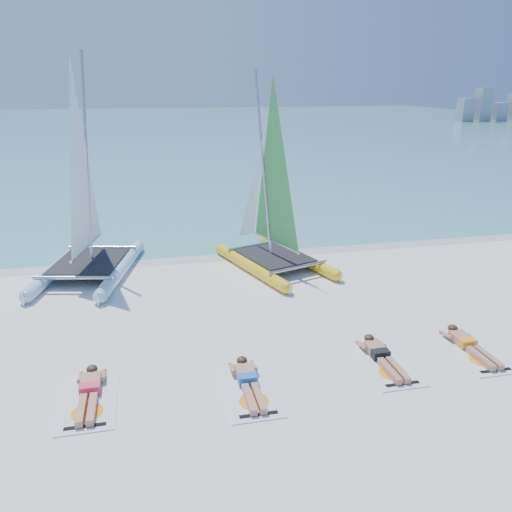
{
  "coord_description": "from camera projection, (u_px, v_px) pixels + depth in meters",
  "views": [
    {
      "loc": [
        -1.62,
        -10.65,
        5.54
      ],
      "look_at": [
        0.97,
        1.2,
        1.36
      ],
      "focal_mm": 35.0,
      "sensor_mm": 36.0,
      "label": 1
    }
  ],
  "objects": [
    {
      "name": "distant_skyline",
      "position": [
        497.0,
        108.0,
        79.45
      ],
      "size": [
        14.0,
        2.0,
        5.0
      ],
      "color": "#9299A0",
      "rests_on": "ground"
    },
    {
      "name": "sunbather_d",
      "position": [
        468.0,
        344.0,
        11.0
      ],
      "size": [
        0.37,
        1.73,
        0.26
      ],
      "color": "tan",
      "rests_on": "towel_d"
    },
    {
      "name": "sea",
      "position": [
        156.0,
        126.0,
        70.15
      ],
      "size": [
        140.0,
        115.0,
        0.01
      ],
      "primitive_type": "cube",
      "color": "#74B8C2",
      "rests_on": "ground"
    },
    {
      "name": "towel_d",
      "position": [
        473.0,
        353.0,
        10.86
      ],
      "size": [
        1.0,
        1.85,
        0.02
      ],
      "primitive_type": "cube",
      "color": "white",
      "rests_on": "ground"
    },
    {
      "name": "wet_sand_strip",
      "position": [
        201.0,
        255.0,
        17.05
      ],
      "size": [
        140.0,
        1.4,
        0.01
      ],
      "primitive_type": "cube",
      "color": "silver",
      "rests_on": "ground"
    },
    {
      "name": "towel_b",
      "position": [
        250.0,
        391.0,
        9.5
      ],
      "size": [
        1.0,
        1.85,
        0.02
      ],
      "primitive_type": "cube",
      "color": "white",
      "rests_on": "ground"
    },
    {
      "name": "sunbather_b",
      "position": [
        248.0,
        380.0,
        9.64
      ],
      "size": [
        0.37,
        1.73,
        0.26
      ],
      "color": "tan",
      "rests_on": "towel_b"
    },
    {
      "name": "ground",
      "position": [
        227.0,
        328.0,
        11.97
      ],
      "size": [
        140.0,
        140.0,
        0.0
      ],
      "primitive_type": "plane",
      "color": "white",
      "rests_on": "ground"
    },
    {
      "name": "towel_a",
      "position": [
        89.0,
        401.0,
        9.19
      ],
      "size": [
        1.0,
        1.85,
        0.02
      ],
      "primitive_type": "cube",
      "color": "white",
      "rests_on": "ground"
    },
    {
      "name": "catamaran_blue",
      "position": [
        84.0,
        210.0,
        14.85
      ],
      "size": [
        3.39,
        5.33,
        6.73
      ],
      "rotation": [
        0.0,
        0.0,
        -0.22
      ],
      "color": "#C1E9FE",
      "rests_on": "ground"
    },
    {
      "name": "catamaran_yellow",
      "position": [
        267.0,
        204.0,
        15.76
      ],
      "size": [
        3.48,
        4.98,
        6.18
      ],
      "rotation": [
        0.0,
        0.0,
        0.32
      ],
      "color": "yellow",
      "rests_on": "ground"
    },
    {
      "name": "sunbather_a",
      "position": [
        90.0,
        390.0,
        9.33
      ],
      "size": [
        0.37,
        1.73,
        0.26
      ],
      "color": "tan",
      "rests_on": "towel_a"
    },
    {
      "name": "towel_c",
      "position": [
        385.0,
        364.0,
        10.4
      ],
      "size": [
        1.0,
        1.85,
        0.02
      ],
      "primitive_type": "cube",
      "color": "white",
      "rests_on": "ground"
    },
    {
      "name": "sunbather_c",
      "position": [
        381.0,
        355.0,
        10.54
      ],
      "size": [
        0.37,
        1.73,
        0.26
      ],
      "color": "tan",
      "rests_on": "towel_c"
    }
  ]
}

